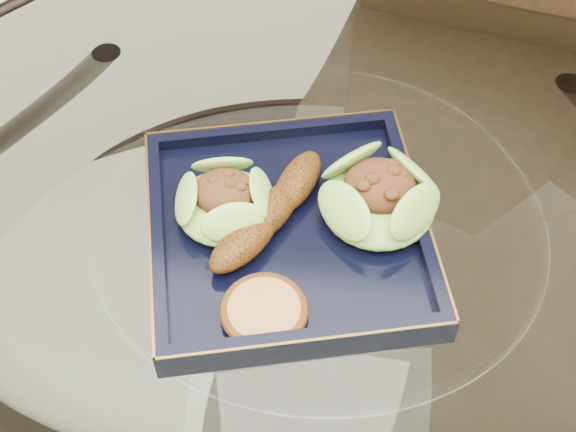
{
  "coord_description": "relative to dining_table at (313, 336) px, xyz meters",
  "views": [
    {
      "loc": [
        0.02,
        -0.46,
        1.41
      ],
      "look_at": [
        -0.03,
        0.01,
        0.8
      ],
      "focal_mm": 50.0,
      "sensor_mm": 36.0,
      "label": 1
    }
  ],
  "objects": [
    {
      "name": "lettuce_wrap_left",
      "position": [
        -0.09,
        0.03,
        0.2
      ],
      "size": [
        0.11,
        0.11,
        0.03
      ],
      "primitive_type": "ellipsoid",
      "rotation": [
        0.0,
        0.0,
        -0.16
      ],
      "color": "#58A630",
      "rests_on": "navy_plate"
    },
    {
      "name": "dining_chair",
      "position": [
        0.2,
        0.31,
        -0.04
      ],
      "size": [
        0.52,
        0.52,
        0.99
      ],
      "rotation": [
        0.0,
        0.0,
        -0.23
      ],
      "color": "black",
      "rests_on": "ground"
    },
    {
      "name": "dining_table",
      "position": [
        0.0,
        0.0,
        0.0
      ],
      "size": [
        1.13,
        1.13,
        0.77
      ],
      "color": "white",
      "rests_on": "ground"
    },
    {
      "name": "roasted_plantain",
      "position": [
        -0.05,
        0.02,
        0.2
      ],
      "size": [
        0.11,
        0.17,
        0.03
      ],
      "primitive_type": "ellipsoid",
      "rotation": [
        0.0,
        0.0,
        1.08
      ],
      "color": "#63340A",
      "rests_on": "navy_plate"
    },
    {
      "name": "lettuce_wrap_right",
      "position": [
        0.06,
        0.04,
        0.2
      ],
      "size": [
        0.15,
        0.15,
        0.04
      ],
      "primitive_type": "ellipsoid",
      "rotation": [
        0.0,
        0.0,
        0.37
      ],
      "color": "#66A42F",
      "rests_on": "navy_plate"
    },
    {
      "name": "navy_plate",
      "position": [
        -0.03,
        0.01,
        0.17
      ],
      "size": [
        0.33,
        0.33,
        0.02
      ],
      "primitive_type": "cube",
      "rotation": [
        0.0,
        0.0,
        0.23
      ],
      "color": "black",
      "rests_on": "dining_table"
    },
    {
      "name": "crumb_patty",
      "position": [
        -0.04,
        -0.09,
        0.19
      ],
      "size": [
        0.09,
        0.09,
        0.01
      ],
      "primitive_type": "cylinder",
      "rotation": [
        0.0,
        0.0,
        -0.3
      ],
      "color": "#BE873F",
      "rests_on": "navy_plate"
    }
  ]
}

